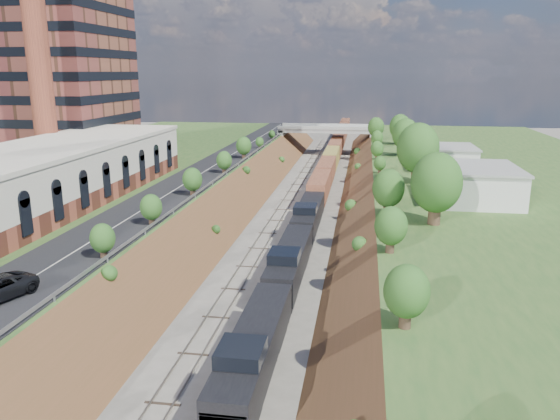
{
  "coord_description": "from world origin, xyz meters",
  "views": [
    {
      "loc": [
        9.52,
        -16.88,
        20.58
      ],
      "look_at": [
        0.73,
        39.63,
        6.0
      ],
      "focal_mm": 35.0,
      "sensor_mm": 36.0,
      "label": 1
    }
  ],
  "objects": [
    {
      "name": "rail_right_track",
      "position": [
        2.6,
        60.0,
        0.09
      ],
      "size": [
        1.58,
        180.0,
        0.18
      ],
      "primitive_type": "cube",
      "color": "gray",
      "rests_on": "ground"
    },
    {
      "name": "embankment_right",
      "position": [
        11.0,
        60.0,
        0.0
      ],
      "size": [
        10.0,
        180.0,
        10.0
      ],
      "primitive_type": "cube",
      "rotation": [
        0.0,
        0.79,
        0.0
      ],
      "color": "brown",
      "rests_on": "ground"
    },
    {
      "name": "platform_right",
      "position": [
        33.0,
        60.0,
        2.5
      ],
      "size": [
        44.0,
        180.0,
        5.0
      ],
      "primitive_type": "cube",
      "color": "#2E5523",
      "rests_on": "ground"
    },
    {
      "name": "commercial_building",
      "position": [
        -28.0,
        38.0,
        8.51
      ],
      "size": [
        14.3,
        62.3,
        7.0
      ],
      "color": "brown",
      "rests_on": "platform_left"
    },
    {
      "name": "rail_left_track",
      "position": [
        -2.6,
        60.0,
        0.09
      ],
      "size": [
        1.58,
        180.0,
        0.18
      ],
      "primitive_type": "cube",
      "color": "gray",
      "rests_on": "ground"
    },
    {
      "name": "platform_left",
      "position": [
        -33.0,
        60.0,
        2.5
      ],
      "size": [
        44.0,
        180.0,
        5.0
      ],
      "primitive_type": "cube",
      "color": "#2E5523",
      "rests_on": "ground"
    },
    {
      "name": "embankment_left",
      "position": [
        -11.0,
        60.0,
        0.0
      ],
      "size": [
        10.0,
        180.0,
        10.0
      ],
      "primitive_type": "cube",
      "rotation": [
        0.0,
        0.79,
        0.0
      ],
      "color": "brown",
      "rests_on": "ground"
    },
    {
      "name": "white_building_near",
      "position": [
        23.5,
        52.0,
        7.0
      ],
      "size": [
        9.0,
        12.0,
        4.0
      ],
      "primitive_type": "cube",
      "color": "silver",
      "rests_on": "platform_right"
    },
    {
      "name": "tree_right_large",
      "position": [
        17.0,
        40.0,
        9.38
      ],
      "size": [
        5.25,
        5.25,
        7.61
      ],
      "color": "#473323",
      "rests_on": "platform_right"
    },
    {
      "name": "road",
      "position": [
        -15.5,
        60.0,
        5.05
      ],
      "size": [
        8.0,
        180.0,
        0.1
      ],
      "primitive_type": "cube",
      "color": "black",
      "rests_on": "platform_left"
    },
    {
      "name": "white_building_far",
      "position": [
        23.0,
        74.0,
        6.8
      ],
      "size": [
        8.0,
        10.0,
        3.6
      ],
      "primitive_type": "cube",
      "color": "silver",
      "rests_on": "platform_right"
    },
    {
      "name": "tree_left_crest",
      "position": [
        -11.8,
        20.0,
        7.04
      ],
      "size": [
        2.45,
        2.45,
        3.55
      ],
      "color": "#473323",
      "rests_on": "platform_left"
    },
    {
      "name": "smokestack",
      "position": [
        -36.0,
        56.0,
        25.0
      ],
      "size": [
        3.2,
        3.2,
        40.0
      ],
      "primitive_type": "cylinder",
      "color": "brown",
      "rests_on": "platform_left"
    },
    {
      "name": "overpass",
      "position": [
        0.0,
        122.0,
        4.92
      ],
      "size": [
        24.5,
        8.3,
        7.4
      ],
      "color": "gray",
      "rests_on": "ground"
    },
    {
      "name": "guardrail",
      "position": [
        -11.4,
        59.8,
        5.55
      ],
      "size": [
        0.1,
        171.0,
        0.7
      ],
      "color": "#99999E",
      "rests_on": "platform_left"
    },
    {
      "name": "freight_train",
      "position": [
        2.6,
        98.71,
        2.5
      ],
      "size": [
        2.83,
        175.34,
        4.55
      ],
      "color": "black",
      "rests_on": "ground"
    }
  ]
}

